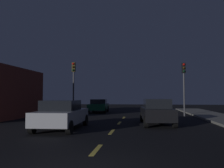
% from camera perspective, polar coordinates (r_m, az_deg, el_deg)
% --- Properties ---
extents(ground_plane, '(80.00, 80.00, 0.00)m').
position_cam_1_polar(ground_plane, '(11.92, 0.32, -11.47)').
color(ground_plane, black).
extents(lane_stripe_second, '(0.16, 1.60, 0.01)m').
position_cam_1_polar(lane_stripe_second, '(7.64, -3.94, -16.11)').
color(lane_stripe_second, '#EACC4C').
rests_on(lane_stripe_second, ground_plane).
extents(lane_stripe_third, '(0.16, 1.60, 0.01)m').
position_cam_1_polar(lane_stripe_third, '(11.33, -0.07, -11.88)').
color(lane_stripe_third, '#EACC4C').
rests_on(lane_stripe_third, ground_plane).
extents(lane_stripe_fourth, '(0.16, 1.60, 0.01)m').
position_cam_1_polar(lane_stripe_fourth, '(15.07, 1.84, -9.72)').
color(lane_stripe_fourth, '#EACC4C').
rests_on(lane_stripe_fourth, ground_plane).
extents(lane_stripe_fifth, '(0.16, 1.60, 0.01)m').
position_cam_1_polar(lane_stripe_fifth, '(18.84, 2.98, -8.41)').
color(lane_stripe_fifth, '#EACC4C').
rests_on(lane_stripe_fifth, ground_plane).
extents(traffic_signal_left, '(0.32, 0.38, 4.98)m').
position_cam_1_polar(traffic_signal_left, '(21.83, -9.62, 1.48)').
color(traffic_signal_left, '#4C4C51').
rests_on(traffic_signal_left, ground_plane).
extents(traffic_signal_right, '(0.32, 0.38, 4.72)m').
position_cam_1_polar(traffic_signal_right, '(21.19, 17.56, 1.29)').
color(traffic_signal_right, '#4C4C51').
rests_on(traffic_signal_right, ground_plane).
extents(car_stopped_ahead, '(2.06, 4.38, 1.57)m').
position_cam_1_polar(car_stopped_ahead, '(14.46, 11.08, -6.79)').
color(car_stopped_ahead, black).
rests_on(car_stopped_ahead, ground_plane).
extents(car_adjacent_lane, '(2.12, 4.61, 1.52)m').
position_cam_1_polar(car_adjacent_lane, '(12.47, -12.38, -7.43)').
color(car_adjacent_lane, silver).
rests_on(car_adjacent_lane, ground_plane).
extents(car_oncoming_far, '(2.19, 4.52, 1.44)m').
position_cam_1_polar(car_oncoming_far, '(25.17, -3.37, -5.42)').
color(car_oncoming_far, '#0F4C2D').
rests_on(car_oncoming_far, ground_plane).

